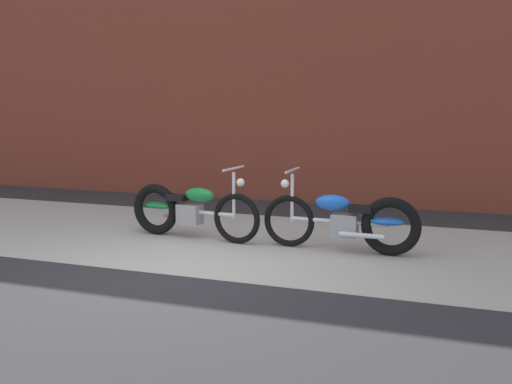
# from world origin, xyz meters

# --- Properties ---
(ground_plane) EXTENTS (80.00, 80.00, 0.00)m
(ground_plane) POSITION_xyz_m (0.00, 0.00, 0.00)
(ground_plane) COLOR #2D2D30
(sidewalk_slab) EXTENTS (36.00, 3.50, 0.01)m
(sidewalk_slab) POSITION_xyz_m (0.00, 1.75, 0.00)
(sidewalk_slab) COLOR #B2ADA3
(sidewalk_slab) RESTS_ON ground
(brick_building_wall) EXTENTS (36.00, 0.50, 6.14)m
(brick_building_wall) POSITION_xyz_m (0.00, 5.20, 3.07)
(brick_building_wall) COLOR brown
(brick_building_wall) RESTS_ON ground
(motorcycle_green) EXTENTS (2.01, 0.59, 1.03)m
(motorcycle_green) POSITION_xyz_m (-0.65, 1.64, 0.40)
(motorcycle_green) COLOR black
(motorcycle_green) RESTS_ON ground
(motorcycle_blue) EXTENTS (2.01, 0.58, 1.03)m
(motorcycle_blue) POSITION_xyz_m (1.66, 1.61, 0.40)
(motorcycle_blue) COLOR black
(motorcycle_blue) RESTS_ON ground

